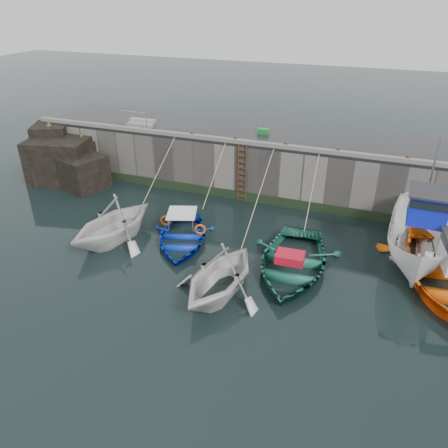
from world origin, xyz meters
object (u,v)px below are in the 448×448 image
at_px(boat_near_navy, 291,269).
at_px(bollard_a, 192,135).
at_px(boat_near_white, 115,239).
at_px(bollard_d, 338,151).
at_px(boat_far_white, 419,239).
at_px(fish_crate, 263,131).
at_px(ladder, 242,173).
at_px(bollard_c, 286,145).
at_px(bollard_b, 236,140).
at_px(boat_near_blacktrim, 220,293).
at_px(boat_near_blue, 182,242).
at_px(bollard_e, 408,159).

xyz_separation_m(boat_near_navy, bollard_a, (-7.08, 5.97, 3.30)).
bearing_deg(boat_near_white, bollard_d, 50.08).
bearing_deg(boat_far_white, fish_crate, 149.03).
bearing_deg(boat_near_white, fish_crate, 75.75).
height_order(boat_near_navy, fish_crate, fish_crate).
bearing_deg(ladder, boat_near_white, -124.28).
xyz_separation_m(boat_near_white, bollard_c, (6.37, 6.45, 3.30)).
height_order(ladder, bollard_a, bollard_a).
height_order(bollard_b, bollard_c, same).
height_order(ladder, boat_near_blacktrim, ladder).
relative_size(boat_near_blue, bollard_c, 16.27).
xyz_separation_m(bollard_a, bollard_b, (2.50, 0.00, 0.00)).
relative_size(ladder, boat_near_blacktrim, 0.73).
bearing_deg(bollard_a, boat_near_blue, -71.73).
bearing_deg(boat_near_blacktrim, bollard_b, 114.43).
bearing_deg(boat_near_navy, boat_near_blacktrim, -133.78).
xyz_separation_m(boat_near_blue, bollard_a, (-1.83, 5.54, 3.30)).
distance_m(boat_near_white, bollard_c, 9.65).
relative_size(bollard_a, bollard_e, 1.00).
height_order(boat_near_blacktrim, bollard_c, bollard_c).
bearing_deg(bollard_d, bollard_a, 180.00).
bearing_deg(bollard_c, bollard_e, 0.00).
xyz_separation_m(ladder, boat_near_blacktrim, (1.88, -8.21, -1.59)).
relative_size(boat_near_blue, bollard_a, 16.27).
bearing_deg(bollard_b, boat_near_blue, -96.89).
bearing_deg(boat_near_blue, ladder, 58.90).
bearing_deg(boat_near_navy, bollard_c, 104.21).
relative_size(bollard_c, bollard_e, 1.00).
distance_m(ladder, bollard_c, 2.81).
xyz_separation_m(boat_near_blue, bollard_b, (0.67, 5.54, 3.30)).
bearing_deg(boat_near_blue, bollard_d, 24.44).
relative_size(boat_near_blacktrim, bollard_d, 15.68).
height_order(boat_near_white, boat_near_blue, boat_near_white).
height_order(bollard_a, bollard_c, same).
height_order(boat_near_blue, fish_crate, fish_crate).
height_order(ladder, boat_far_white, boat_far_white).
bearing_deg(bollard_b, fish_crate, 64.88).
height_order(boat_near_white, fish_crate, fish_crate).
relative_size(ladder, boat_far_white, 0.48).
xyz_separation_m(boat_near_blacktrim, bollard_c, (0.32, 8.55, 3.30)).
distance_m(boat_near_navy, bollard_a, 9.83).
relative_size(bollard_a, bollard_b, 1.00).
xyz_separation_m(boat_near_blacktrim, boat_near_navy, (2.20, 2.58, 0.00)).
height_order(boat_near_blacktrim, boat_near_navy, boat_near_blacktrim).
relative_size(bollard_d, bollard_e, 1.00).
bearing_deg(bollard_a, boat_far_white, -16.36).
bearing_deg(boat_near_blue, fish_crate, 59.53).
bearing_deg(bollard_c, bollard_a, 180.00).
height_order(bollard_a, bollard_d, same).
xyz_separation_m(bollard_c, bollard_d, (2.60, 0.00, 0.00)).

